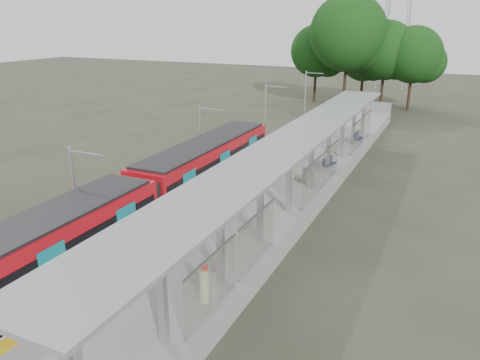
% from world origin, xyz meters
% --- Properties ---
extents(trackbed, '(3.00, 70.00, 0.24)m').
position_xyz_m(trackbed, '(-4.50, 20.00, 0.12)').
color(trackbed, '#59544C').
rests_on(trackbed, ground).
extents(platform, '(6.00, 50.00, 1.00)m').
position_xyz_m(platform, '(0.00, 20.00, 0.50)').
color(platform, gray).
rests_on(platform, ground).
extents(tactile_strip, '(0.60, 50.00, 0.02)m').
position_xyz_m(tactile_strip, '(-2.55, 20.00, 1.01)').
color(tactile_strip, yellow).
rests_on(tactile_strip, platform).
extents(end_fence, '(6.00, 0.10, 1.20)m').
position_xyz_m(end_fence, '(0.00, 44.95, 1.60)').
color(end_fence, '#9EA0A5').
rests_on(end_fence, platform).
extents(train, '(2.74, 27.60, 3.62)m').
position_xyz_m(train, '(-4.50, 9.48, 2.05)').
color(train, black).
rests_on(train, ground).
extents(canopy, '(3.27, 38.00, 3.66)m').
position_xyz_m(canopy, '(1.61, 16.19, 4.20)').
color(canopy, '#9EA0A5').
rests_on(canopy, platform).
extents(tree_cluster, '(19.31, 12.55, 13.98)m').
position_xyz_m(tree_cluster, '(-2.39, 53.06, 7.76)').
color(tree_cluster, '#382316').
rests_on(tree_cluster, ground).
extents(catenary_masts, '(2.08, 48.16, 5.40)m').
position_xyz_m(catenary_masts, '(-6.22, 19.00, 2.91)').
color(catenary_masts, '#9EA0A5').
rests_on(catenary_masts, ground).
extents(bench_mid, '(0.72, 1.39, 0.91)m').
position_xyz_m(bench_mid, '(2.04, 22.21, 1.48)').
color(bench_mid, '#101350').
rests_on(bench_mid, platform).
extents(bench_far, '(0.48, 1.51, 1.03)m').
position_xyz_m(bench_far, '(2.40, 30.22, 1.54)').
color(bench_far, '#101350').
rests_on(bench_far, platform).
extents(info_pillar_near, '(0.36, 0.36, 1.58)m').
position_xyz_m(info_pillar_near, '(2.07, 4.52, 1.68)').
color(info_pillar_near, beige).
rests_on(info_pillar_near, platform).
extents(info_pillar_far, '(0.44, 0.44, 1.95)m').
position_xyz_m(info_pillar_far, '(0.31, 19.47, 1.84)').
color(info_pillar_far, beige).
rests_on(info_pillar_far, platform).
extents(litter_bin, '(0.48, 0.48, 0.96)m').
position_xyz_m(litter_bin, '(1.39, 19.04, 1.48)').
color(litter_bin, '#9EA0A5').
rests_on(litter_bin, platform).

